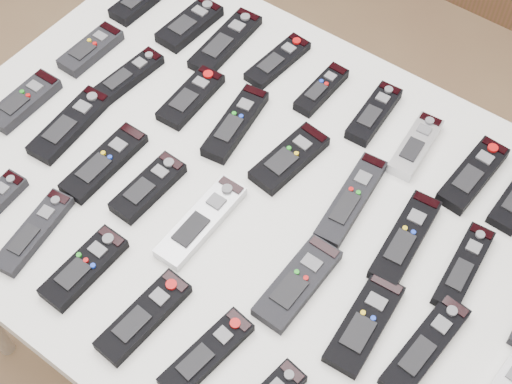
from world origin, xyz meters
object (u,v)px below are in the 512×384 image
Objects in this scene: remote_16 at (405,239)px; remote_30 at (34,232)px; remote_20 at (70,125)px; remote_32 at (144,317)px; remote_4 at (321,90)px; remote_7 at (473,175)px; remote_10 at (91,49)px; remote_33 at (207,354)px; remote_22 at (148,187)px; remote_15 at (351,200)px; remote_12 at (191,97)px; remote_31 at (84,268)px; remote_25 at (364,323)px; remote_21 at (104,163)px; remote_5 at (374,114)px; remote_26 at (425,346)px; remote_14 at (289,158)px; remote_17 at (463,267)px; remote_2 at (226,42)px; remote_13 at (235,123)px; remote_24 at (298,283)px; remote_1 at (190,24)px; remote_19 at (24,101)px; table at (256,215)px; remote_3 at (278,61)px; remote_11 at (127,77)px; remote_23 at (201,221)px; remote_6 at (416,146)px.

remote_16 is 1.11× the size of remote_30.
remote_32 reaches higher than remote_20.
remote_7 is at bearing -0.76° from remote_4.
remote_7 is 0.64m from remote_32.
remote_7 is 1.19× the size of remote_10.
remote_7 is at bearing 79.85° from remote_33.
remote_22 is (0.22, -0.02, 0.00)m from remote_20.
remote_32 is at bearing -116.67° from remote_15.
remote_7 is 0.90× the size of remote_16.
remote_32 is at bearing -62.72° from remote_12.
remote_31 is (0.02, -0.19, -0.00)m from remote_22.
remote_25 is (0.33, -0.38, -0.00)m from remote_4.
remote_21 is 1.10× the size of remote_33.
remote_22 is at bearing -162.06° from remote_16.
remote_26 is at bearing -52.83° from remote_5.
remote_14 is at bearing 1.92° from remote_10.
remote_17 is (0.42, -0.20, -0.00)m from remote_4.
remote_13 is (0.15, -0.17, 0.00)m from remote_2.
remote_10 is 0.69m from remote_24.
remote_20 is at bearing -171.83° from remote_17.
remote_14 is 0.35m from remote_21.
remote_1 is at bearing -176.68° from remote_7.
remote_7 is at bearing 33.70° from remote_21.
remote_21 is 0.56m from remote_25.
remote_16 is (0.55, -0.20, 0.00)m from remote_2.
remote_19 is at bearing 131.39° from remote_30.
remote_24 reaches higher than remote_12.
remote_15 reaches higher than table.
remote_3 is at bearing 75.00° from remote_21.
remote_15 is (0.39, -0.02, 0.00)m from remote_12.
remote_7 is (0.34, -0.01, 0.00)m from remote_4.
remote_7 is at bearing 20.39° from remote_11.
remote_23 reaches higher than table.
remote_16 is at bearing -51.66° from remote_5.
remote_5 reaches higher than remote_17.
remote_30 is at bearing -64.46° from remote_20.
remote_4 is at bearing 4.20° from remote_1.
remote_6 is 0.45m from remote_12.
remote_10 is 0.82× the size of remote_25.
remote_33 is (0.50, -0.21, -0.00)m from remote_20.
remote_4 is 0.81× the size of remote_17.
remote_10 is (-0.79, -0.18, 0.00)m from remote_7.
remote_4 is at bearing 81.24° from remote_31.
remote_4 and remote_20 have the same top height.
remote_16 is (0.39, -0.03, -0.00)m from remote_13.
remote_12 is at bearing -164.40° from remote_6.
remote_17 is at bearing 13.48° from table.
remote_7 is 0.68m from remote_21.
remote_23 is (0.33, -0.38, -0.00)m from remote_1.
remote_17 is 1.12× the size of remote_19.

